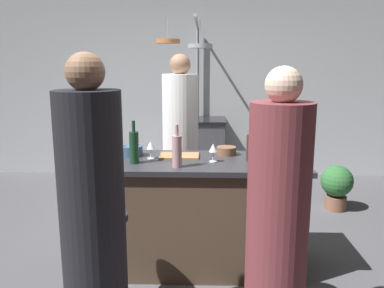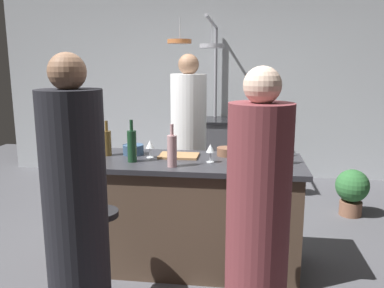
{
  "view_description": "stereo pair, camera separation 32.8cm",
  "coord_description": "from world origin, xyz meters",
  "px_view_note": "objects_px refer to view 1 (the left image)",
  "views": [
    {
      "loc": [
        0.1,
        -3.07,
        1.66
      ],
      "look_at": [
        0.0,
        0.15,
        1.0
      ],
      "focal_mm": 37.11,
      "sensor_mm": 36.0,
      "label": 1
    },
    {
      "loc": [
        0.43,
        -3.04,
        1.66
      ],
      "look_at": [
        0.0,
        0.15,
        1.0
      ],
      "focal_mm": 37.11,
      "sensor_mm": 36.0,
      "label": 2
    }
  ],
  "objects_px": {
    "wine_bottle_amber": "(105,144)",
    "chef": "(180,146)",
    "stove_range": "(197,150)",
    "wine_glass_near_left_guest": "(213,149)",
    "cutting_board": "(179,156)",
    "wine_bottle_green": "(134,147)",
    "potted_plant": "(337,185)",
    "wine_bottle_rose": "(177,151)",
    "wine_bottle_red": "(281,149)",
    "bar_stool_right": "(271,259)",
    "guest_right": "(277,226)",
    "wine_bottle_dark": "(274,142)",
    "mixing_bowl_wooden": "(226,151)",
    "bar_stool_left": "(110,257)",
    "guest_left": "(93,220)",
    "pepper_mill": "(249,148)",
    "mixing_bowl_blue": "(132,151)",
    "wine_glass_by_chef": "(151,146)"
  },
  "relations": [
    {
      "from": "wine_bottle_dark",
      "to": "mixing_bowl_wooden",
      "type": "distance_m",
      "value": 0.4
    },
    {
      "from": "mixing_bowl_wooden",
      "to": "bar_stool_right",
      "type": "bearing_deg",
      "value": -72.2
    },
    {
      "from": "wine_bottle_dark",
      "to": "wine_bottle_amber",
      "type": "height_order",
      "value": "wine_bottle_dark"
    },
    {
      "from": "wine_glass_near_left_guest",
      "to": "mixing_bowl_blue",
      "type": "distance_m",
      "value": 0.7
    },
    {
      "from": "wine_bottle_amber",
      "to": "wine_bottle_green",
      "type": "bearing_deg",
      "value": -34.31
    },
    {
      "from": "wine_bottle_dark",
      "to": "wine_bottle_green",
      "type": "height_order",
      "value": "wine_bottle_green"
    },
    {
      "from": "cutting_board",
      "to": "wine_bottle_green",
      "type": "bearing_deg",
      "value": -147.41
    },
    {
      "from": "guest_left",
      "to": "wine_bottle_rose",
      "type": "xyz_separation_m",
      "value": [
        0.42,
        0.78,
        0.23
      ]
    },
    {
      "from": "wine_bottle_red",
      "to": "wine_glass_by_chef",
      "type": "relative_size",
      "value": 1.97
    },
    {
      "from": "guest_right",
      "to": "pepper_mill",
      "type": "height_order",
      "value": "guest_right"
    },
    {
      "from": "stove_range",
      "to": "bar_stool_right",
      "type": "bearing_deg",
      "value": -79.86
    },
    {
      "from": "cutting_board",
      "to": "potted_plant",
      "type": "bearing_deg",
      "value": 35.36
    },
    {
      "from": "potted_plant",
      "to": "wine_bottle_green",
      "type": "height_order",
      "value": "wine_bottle_green"
    },
    {
      "from": "bar_stool_right",
      "to": "wine_glass_by_chef",
      "type": "distance_m",
      "value": 1.26
    },
    {
      "from": "guest_right",
      "to": "wine_glass_near_left_guest",
      "type": "height_order",
      "value": "guest_right"
    },
    {
      "from": "guest_left",
      "to": "wine_bottle_green",
      "type": "xyz_separation_m",
      "value": [
        0.08,
        0.89,
        0.23
      ]
    },
    {
      "from": "chef",
      "to": "pepper_mill",
      "type": "xyz_separation_m",
      "value": [
        0.6,
        -1.0,
        0.19
      ]
    },
    {
      "from": "potted_plant",
      "to": "wine_bottle_red",
      "type": "bearing_deg",
      "value": -123.92
    },
    {
      "from": "wine_glass_near_left_guest",
      "to": "pepper_mill",
      "type": "bearing_deg",
      "value": 6.94
    },
    {
      "from": "wine_bottle_dark",
      "to": "wine_bottle_amber",
      "type": "xyz_separation_m",
      "value": [
        -1.38,
        -0.12,
        -0.0
      ]
    },
    {
      "from": "wine_bottle_amber",
      "to": "chef",
      "type": "bearing_deg",
      "value": 58.59
    },
    {
      "from": "stove_range",
      "to": "bar_stool_left",
      "type": "relative_size",
      "value": 1.31
    },
    {
      "from": "guest_left",
      "to": "wine_glass_by_chef",
      "type": "height_order",
      "value": "guest_left"
    },
    {
      "from": "bar_stool_right",
      "to": "wine_bottle_green",
      "type": "distance_m",
      "value": 1.29
    },
    {
      "from": "wine_bottle_dark",
      "to": "wine_bottle_rose",
      "type": "bearing_deg",
      "value": -152.28
    },
    {
      "from": "mixing_bowl_wooden",
      "to": "guest_right",
      "type": "bearing_deg",
      "value": -79.06
    },
    {
      "from": "potted_plant",
      "to": "wine_bottle_rose",
      "type": "relative_size",
      "value": 1.62
    },
    {
      "from": "chef",
      "to": "bar_stool_left",
      "type": "distance_m",
      "value": 1.7
    },
    {
      "from": "stove_range",
      "to": "wine_bottle_rose",
      "type": "xyz_separation_m",
      "value": [
        -0.1,
        -2.67,
        0.58
      ]
    },
    {
      "from": "wine_bottle_rose",
      "to": "cutting_board",
      "type": "bearing_deg",
      "value": 90.66
    },
    {
      "from": "wine_bottle_red",
      "to": "stove_range",
      "type": "bearing_deg",
      "value": 105.57
    },
    {
      "from": "potted_plant",
      "to": "wine_bottle_red",
      "type": "distance_m",
      "value": 1.8
    },
    {
      "from": "stove_range",
      "to": "wine_glass_near_left_guest",
      "type": "height_order",
      "value": "wine_glass_near_left_guest"
    },
    {
      "from": "guest_left",
      "to": "pepper_mill",
      "type": "xyz_separation_m",
      "value": [
        0.98,
        0.98,
        0.21
      ]
    },
    {
      "from": "guest_right",
      "to": "wine_bottle_green",
      "type": "relative_size",
      "value": 4.97
    },
    {
      "from": "stove_range",
      "to": "wine_bottle_amber",
      "type": "bearing_deg",
      "value": -106.45
    },
    {
      "from": "guest_left",
      "to": "mixing_bowl_wooden",
      "type": "distance_m",
      "value": 1.45
    },
    {
      "from": "guest_right",
      "to": "wine_bottle_red",
      "type": "xyz_separation_m",
      "value": [
        0.18,
        0.92,
        0.25
      ]
    },
    {
      "from": "chef",
      "to": "bar_stool_left",
      "type": "height_order",
      "value": "chef"
    },
    {
      "from": "bar_stool_left",
      "to": "guest_right",
      "type": "bearing_deg",
      "value": -18.62
    },
    {
      "from": "chef",
      "to": "bar_stool_right",
      "type": "height_order",
      "value": "chef"
    },
    {
      "from": "wine_bottle_dark",
      "to": "wine_glass_by_chef",
      "type": "distance_m",
      "value": 1.02
    },
    {
      "from": "stove_range",
      "to": "pepper_mill",
      "type": "height_order",
      "value": "pepper_mill"
    },
    {
      "from": "potted_plant",
      "to": "wine_bottle_rose",
      "type": "bearing_deg",
      "value": -138.05
    },
    {
      "from": "bar_stool_left",
      "to": "mixing_bowl_wooden",
      "type": "relative_size",
      "value": 4.1
    },
    {
      "from": "pepper_mill",
      "to": "wine_bottle_green",
      "type": "relative_size",
      "value": 0.63
    },
    {
      "from": "bar_stool_right",
      "to": "mixing_bowl_wooden",
      "type": "relative_size",
      "value": 4.1
    },
    {
      "from": "chef",
      "to": "wine_bottle_rose",
      "type": "xyz_separation_m",
      "value": [
        0.05,
        -1.2,
        0.21
      ]
    },
    {
      "from": "pepper_mill",
      "to": "mixing_bowl_wooden",
      "type": "bearing_deg",
      "value": 127.98
    },
    {
      "from": "wine_bottle_red",
      "to": "wine_bottle_amber",
      "type": "distance_m",
      "value": 1.4
    }
  ]
}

